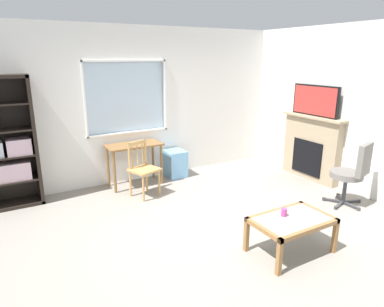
{
  "coord_description": "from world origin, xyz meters",
  "views": [
    {
      "loc": [
        -2.23,
        -3.39,
        2.21
      ],
      "look_at": [
        0.02,
        0.51,
        0.92
      ],
      "focal_mm": 31.75,
      "sensor_mm": 36.0,
      "label": 1
    }
  ],
  "objects_px": {
    "plastic_drawer_unit": "(175,163)",
    "fireplace": "(311,147)",
    "coffee_table": "(292,223)",
    "desk_under_window": "(134,151)",
    "wooden_chair": "(143,168)",
    "tv": "(315,101)",
    "bookshelf": "(1,149)",
    "office_chair": "(353,171)",
    "sippy_cup": "(284,212)"
  },
  "relations": [
    {
      "from": "bookshelf",
      "to": "coffee_table",
      "type": "height_order",
      "value": "bookshelf"
    },
    {
      "from": "office_chair",
      "to": "sippy_cup",
      "type": "bearing_deg",
      "value": -167.88
    },
    {
      "from": "office_chair",
      "to": "coffee_table",
      "type": "xyz_separation_m",
      "value": [
        -1.74,
        -0.48,
        -0.19
      ]
    },
    {
      "from": "desk_under_window",
      "to": "sippy_cup",
      "type": "distance_m",
      "value": 2.95
    },
    {
      "from": "wooden_chair",
      "to": "tv",
      "type": "bearing_deg",
      "value": -14.53
    },
    {
      "from": "fireplace",
      "to": "bookshelf",
      "type": "bearing_deg",
      "value": 164.2
    },
    {
      "from": "tv",
      "to": "bookshelf",
      "type": "bearing_deg",
      "value": 164.14
    },
    {
      "from": "bookshelf",
      "to": "wooden_chair",
      "type": "relative_size",
      "value": 2.19
    },
    {
      "from": "fireplace",
      "to": "tv",
      "type": "xyz_separation_m",
      "value": [
        -0.02,
        -0.0,
        0.86
      ]
    },
    {
      "from": "bookshelf",
      "to": "desk_under_window",
      "type": "bearing_deg",
      "value": -3.2
    },
    {
      "from": "fireplace",
      "to": "sippy_cup",
      "type": "xyz_separation_m",
      "value": [
        -2.2,
        -1.55,
        -0.12
      ]
    },
    {
      "from": "fireplace",
      "to": "office_chair",
      "type": "height_order",
      "value": "fireplace"
    },
    {
      "from": "bookshelf",
      "to": "sippy_cup",
      "type": "xyz_separation_m",
      "value": [
        2.76,
        -2.96,
        -0.44
      ]
    },
    {
      "from": "fireplace",
      "to": "tv",
      "type": "bearing_deg",
      "value": -180.0
    },
    {
      "from": "bookshelf",
      "to": "fireplace",
      "type": "distance_m",
      "value": 5.16
    },
    {
      "from": "bookshelf",
      "to": "plastic_drawer_unit",
      "type": "bearing_deg",
      "value": -1.26
    },
    {
      "from": "wooden_chair",
      "to": "coffee_table",
      "type": "relative_size",
      "value": 0.98
    },
    {
      "from": "coffee_table",
      "to": "sippy_cup",
      "type": "bearing_deg",
      "value": 109.17
    },
    {
      "from": "desk_under_window",
      "to": "coffee_table",
      "type": "bearing_deg",
      "value": -75.01
    },
    {
      "from": "bookshelf",
      "to": "plastic_drawer_unit",
      "type": "relative_size",
      "value": 3.9
    },
    {
      "from": "plastic_drawer_unit",
      "to": "fireplace",
      "type": "height_order",
      "value": "fireplace"
    },
    {
      "from": "plastic_drawer_unit",
      "to": "sippy_cup",
      "type": "height_order",
      "value": "sippy_cup"
    },
    {
      "from": "wooden_chair",
      "to": "plastic_drawer_unit",
      "type": "relative_size",
      "value": 1.79
    },
    {
      "from": "tv",
      "to": "sippy_cup",
      "type": "distance_m",
      "value": 2.86
    },
    {
      "from": "plastic_drawer_unit",
      "to": "tv",
      "type": "distance_m",
      "value": 2.78
    },
    {
      "from": "wooden_chair",
      "to": "coffee_table",
      "type": "bearing_deg",
      "value": -70.86
    },
    {
      "from": "coffee_table",
      "to": "sippy_cup",
      "type": "distance_m",
      "value": 0.15
    },
    {
      "from": "wooden_chair",
      "to": "plastic_drawer_unit",
      "type": "bearing_deg",
      "value": 32.98
    },
    {
      "from": "plastic_drawer_unit",
      "to": "fireplace",
      "type": "bearing_deg",
      "value": -32.09
    },
    {
      "from": "coffee_table",
      "to": "desk_under_window",
      "type": "bearing_deg",
      "value": 104.99
    },
    {
      "from": "bookshelf",
      "to": "coffee_table",
      "type": "bearing_deg",
      "value": -47.6
    },
    {
      "from": "desk_under_window",
      "to": "wooden_chair",
      "type": "relative_size",
      "value": 1.06
    },
    {
      "from": "coffee_table",
      "to": "fireplace",
      "type": "bearing_deg",
      "value": 37.32
    },
    {
      "from": "bookshelf",
      "to": "tv",
      "type": "xyz_separation_m",
      "value": [
        4.94,
        -1.4,
        0.54
      ]
    },
    {
      "from": "tv",
      "to": "plastic_drawer_unit",
      "type": "bearing_deg",
      "value": 147.69
    },
    {
      "from": "wooden_chair",
      "to": "plastic_drawer_unit",
      "type": "xyz_separation_m",
      "value": [
        0.87,
        0.57,
        -0.21
      ]
    },
    {
      "from": "wooden_chair",
      "to": "coffee_table",
      "type": "height_order",
      "value": "wooden_chair"
    },
    {
      "from": "plastic_drawer_unit",
      "to": "tv",
      "type": "xyz_separation_m",
      "value": [
        2.12,
        -1.34,
        1.2
      ]
    },
    {
      "from": "desk_under_window",
      "to": "tv",
      "type": "xyz_separation_m",
      "value": [
        2.94,
        -1.29,
        0.83
      ]
    },
    {
      "from": "desk_under_window",
      "to": "fireplace",
      "type": "xyz_separation_m",
      "value": [
        2.96,
        -1.29,
        -0.03
      ]
    },
    {
      "from": "plastic_drawer_unit",
      "to": "coffee_table",
      "type": "distance_m",
      "value": 3.0
    },
    {
      "from": "tv",
      "to": "wooden_chair",
      "type": "bearing_deg",
      "value": 165.47
    },
    {
      "from": "fireplace",
      "to": "office_chair",
      "type": "relative_size",
      "value": 1.29
    },
    {
      "from": "tv",
      "to": "coffee_table",
      "type": "distance_m",
      "value": 2.92
    },
    {
      "from": "tv",
      "to": "sippy_cup",
      "type": "xyz_separation_m",
      "value": [
        -2.18,
        -1.55,
        -0.98
      ]
    },
    {
      "from": "wooden_chair",
      "to": "tv",
      "type": "xyz_separation_m",
      "value": [
        2.99,
        -0.78,
        0.99
      ]
    },
    {
      "from": "bookshelf",
      "to": "office_chair",
      "type": "bearing_deg",
      "value": -29.66
    },
    {
      "from": "office_chair",
      "to": "sippy_cup",
      "type": "height_order",
      "value": "office_chair"
    },
    {
      "from": "plastic_drawer_unit",
      "to": "coffee_table",
      "type": "xyz_separation_m",
      "value": [
        -0.03,
        -2.99,
        0.11
      ]
    },
    {
      "from": "tv",
      "to": "sippy_cup",
      "type": "bearing_deg",
      "value": -144.55
    }
  ]
}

